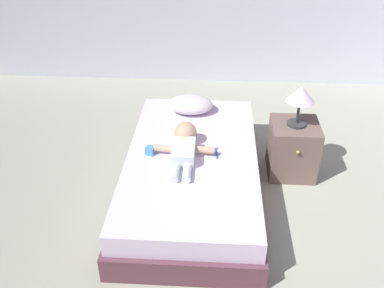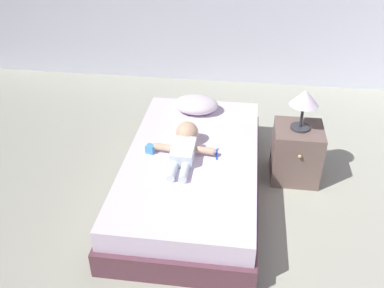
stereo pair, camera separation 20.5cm
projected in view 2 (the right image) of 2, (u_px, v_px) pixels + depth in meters
name	position (u px, v px, depth m)	size (l,w,h in m)	color
ground_plane	(211.00, 249.00, 3.12)	(8.00, 8.00, 0.00)	#A5A896
bed	(192.00, 173.00, 3.60)	(1.10, 2.04, 0.37)	brown
pillow	(196.00, 105.00, 4.07)	(0.42, 0.31, 0.16)	silver
baby	(185.00, 145.00, 3.48)	(0.50, 0.67, 0.19)	white
toothbrush	(216.00, 153.00, 3.49)	(0.03, 0.16, 0.02)	blue
nightstand	(296.00, 153.00, 3.74)	(0.41, 0.44, 0.49)	#6F5A51
lamp	(304.00, 100.00, 3.46)	(0.24, 0.24, 0.36)	#333338
toy_block	(150.00, 149.00, 3.50)	(0.08, 0.08, 0.07)	#4999E3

